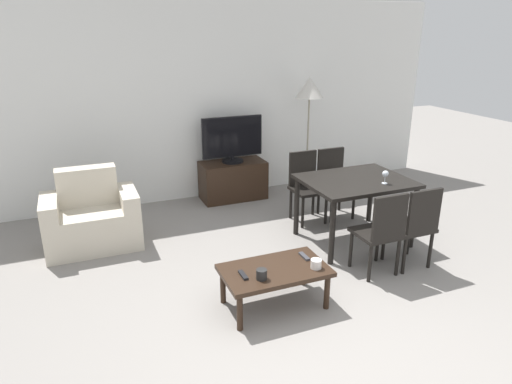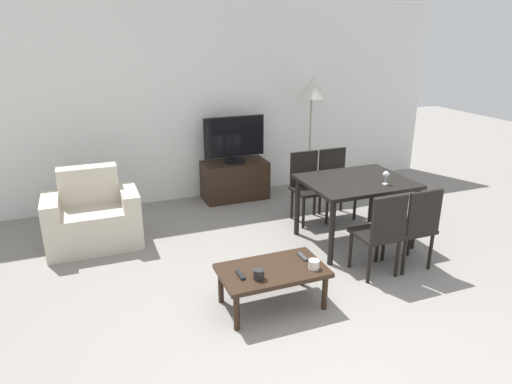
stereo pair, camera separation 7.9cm
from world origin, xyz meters
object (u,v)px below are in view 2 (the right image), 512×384
coffee_table (272,273)px  floor_lamp (312,92)px  tv_stand (235,180)px  dining_table (356,188)px  dining_chair_far (335,180)px  cup_colored_far (314,264)px  wine_glass_left (386,175)px  armchair (93,218)px  tv (234,139)px  dining_chair_far_left (307,183)px  cup_white_near (259,274)px  remote_primary (302,257)px  remote_secondary (241,275)px  dining_chair_near (381,231)px  dining_chair_near_right (415,225)px

coffee_table → floor_lamp: size_ratio=0.54×
tv_stand → floor_lamp: floor_lamp is taller
dining_table → floor_lamp: bearing=79.9°
dining_chair_far → coffee_table: bearing=-134.0°
cup_colored_far → wine_glass_left: (1.24, 0.75, 0.43)m
armchair → tv_stand: armchair is taller
tv → dining_table: (0.80, -1.82, -0.21)m
dining_table → dining_chair_far_left: 0.81m
tv → dining_table: bearing=-66.4°
cup_white_near → remote_primary: bearing=22.0°
dining_table → wine_glass_left: size_ratio=7.90×
tv → remote_primary: size_ratio=5.74×
dining_chair_far → cup_colored_far: bearing=-125.3°
dining_chair_far → armchair: bearing=175.9°
cup_white_near → tv: bearing=75.1°
dining_chair_far → remote_secondary: (-1.87, -1.65, -0.11)m
dining_chair_far_left → armchair: bearing=175.2°
tv_stand → wine_glass_left: 2.37m
armchair → tv: size_ratio=1.16×
cup_white_near → dining_chair_far_left: bearing=52.5°
remote_secondary → dining_chair_near: bearing=4.7°
armchair → cup_colored_far: armchair is taller
dining_chair_near → cup_white_near: 1.36m
armchair → dining_chair_near: size_ratio=1.15×
armchair → floor_lamp: (3.05, 0.69, 1.16)m
dining_chair_near → dining_chair_far_left: bearing=90.0°
cup_colored_far → tv: bearing=85.1°
coffee_table → remote_primary: size_ratio=6.08×
remote_secondary → cup_colored_far: size_ratio=1.60×
tv → dining_chair_near: 2.68m
dining_table → remote_secondary: bearing=-152.1°
cup_white_near → cup_colored_far: cup_white_near is taller
armchair → dining_chair_near: 3.09m
tv_stand → dining_table: dining_table is taller
dining_chair_near → remote_primary: 0.85m
coffee_table → cup_colored_far: size_ratio=9.73×
dining_table → dining_chair_far_left: dining_chair_far_left is taller
cup_colored_far → tv_stand: bearing=85.1°
dining_chair_near → dining_chair_far: size_ratio=1.00×
coffee_table → floor_lamp: floor_lamp is taller
dining_chair_near_right → remote_secondary: bearing=-176.3°
dining_chair_far → floor_lamp: 1.35m
coffee_table → remote_primary: (0.33, 0.08, 0.06)m
coffee_table → dining_table: bearing=32.2°
armchair → dining_chair_near_right: size_ratio=1.15×
tv → cup_colored_far: size_ratio=9.19×
dining_table → wine_glass_left: bearing=-51.3°
dining_table → remote_primary: dining_table is taller
remote_secondary → tv: bearing=72.2°
tv → dining_table: 2.00m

